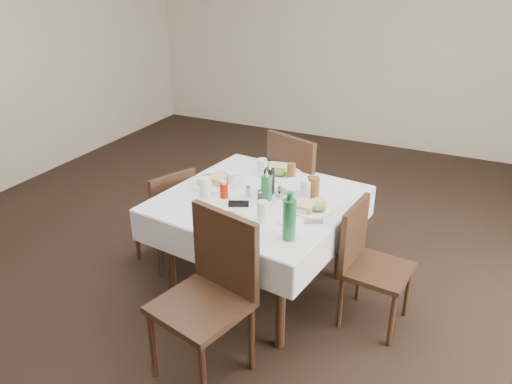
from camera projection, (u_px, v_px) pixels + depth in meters
ground_plane at (239, 274)px, 3.94m from camera, size 7.00×7.00×0.00m
room_shell at (235, 52)px, 3.21m from camera, size 6.04×7.04×2.80m
dining_table at (259, 208)px, 3.48m from camera, size 1.38×1.38×0.76m
chair_north at (299, 183)px, 4.12m from camera, size 0.61×0.61×1.01m
chair_south at (212, 286)px, 2.84m from camera, size 0.57×0.57×1.00m
chair_east at (367, 257)px, 3.27m from camera, size 0.44×0.44×0.85m
chair_west at (169, 213)px, 3.87m from camera, size 0.51×0.51×0.82m
meal_north at (281, 172)px, 3.79m from camera, size 0.30×0.30×0.07m
meal_south at (229, 220)px, 3.10m from camera, size 0.26×0.26×0.06m
meal_east at (312, 207)px, 3.26m from camera, size 0.28×0.28×0.06m
meal_west at (213, 181)px, 3.63m from camera, size 0.31×0.31×0.07m
side_plate_a at (244, 177)px, 3.74m from camera, size 0.14×0.14×0.01m
side_plate_b at (291, 222)px, 3.12m from camera, size 0.16×0.16×0.01m
water_n at (262, 167)px, 3.76m from camera, size 0.07×0.07×0.13m
water_s at (263, 211)px, 3.11m from camera, size 0.07×0.07×0.13m
water_e at (306, 190)px, 3.38m from camera, size 0.08×0.08×0.15m
water_w at (205, 188)px, 3.42m from camera, size 0.08×0.08×0.15m
iced_tea_a at (291, 172)px, 3.69m from camera, size 0.06×0.06×0.13m
iced_tea_b at (314, 189)px, 3.38m from camera, size 0.08×0.08×0.16m
bread_basket at (296, 189)px, 3.47m from camera, size 0.25×0.25×0.08m
oil_cruet_dark at (269, 180)px, 3.46m from camera, size 0.06×0.06×0.24m
oil_cruet_green at (266, 187)px, 3.36m from camera, size 0.06×0.06×0.23m
ketchup_bottle at (224, 190)px, 3.42m from camera, size 0.06×0.06×0.12m
salt_shaker at (248, 192)px, 3.44m from camera, size 0.03×0.03×0.08m
pepper_shaker at (260, 196)px, 3.37m from camera, size 0.04×0.04×0.08m
coffee_mug at (233, 180)px, 3.62m from camera, size 0.13×0.13×0.09m
sunglasses at (239, 204)px, 3.32m from camera, size 0.14×0.10×0.03m
green_bottle at (289, 219)px, 2.88m from camera, size 0.08×0.08×0.30m
sugar_caddy at (302, 212)px, 3.21m from camera, size 0.08×0.05×0.04m
cutlery_n at (310, 181)px, 3.69m from camera, size 0.09×0.19×0.01m
cutlery_s at (209, 218)px, 3.16m from camera, size 0.08×0.17×0.01m
cutlery_e at (308, 222)px, 3.11m from camera, size 0.20×0.12×0.01m
cutlery_w at (229, 177)px, 3.76m from camera, size 0.19×0.11×0.01m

